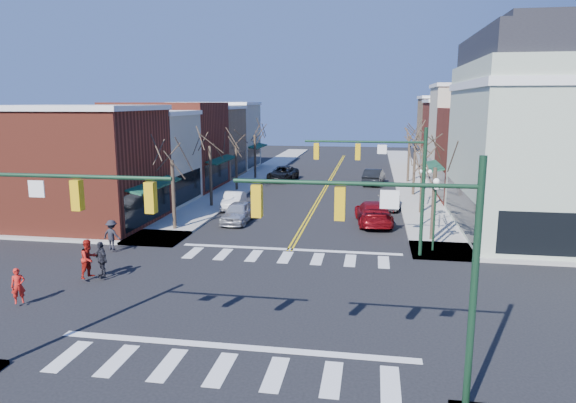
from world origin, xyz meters
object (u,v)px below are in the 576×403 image
at_px(car_right_near, 373,213).
at_px(pedestrian_dark_a, 101,259).
at_px(pedestrian_red_a, 18,286).
at_px(pedestrian_red_b, 89,259).
at_px(car_left_near, 238,212).
at_px(victorian_corner, 562,132).
at_px(pedestrian_dark_b, 112,235).
at_px(lamppost_midblock, 424,184).
at_px(car_right_mid, 389,200).
at_px(car_right_far, 374,177).
at_px(car_left_mid, 234,201).
at_px(car_left_far, 283,174).
at_px(lamppost_corner, 435,202).

distance_m(car_right_near, pedestrian_dark_a, 19.09).
xyz_separation_m(pedestrian_red_a, pedestrian_red_b, (1.21, 3.47, 0.19)).
xyz_separation_m(car_left_near, pedestrian_red_a, (-5.14, -16.53, 0.17)).
bearing_deg(car_left_near, victorian_corner, 2.59).
bearing_deg(victorian_corner, pedestrian_dark_a, -151.57).
relative_size(pedestrian_dark_a, pedestrian_dark_b, 1.01).
relative_size(car_left_near, car_right_near, 0.76).
height_order(lamppost_midblock, pedestrian_dark_b, lamppost_midblock).
xyz_separation_m(car_right_mid, pedestrian_dark_a, (-14.20, -19.57, 0.28)).
height_order(car_right_far, pedestrian_red_b, pedestrian_red_b).
height_order(car_right_far, pedestrian_red_a, car_right_far).
bearing_deg(car_right_near, lamppost_midblock, 171.77).
distance_m(car_left_mid, car_right_mid, 12.58).
bearing_deg(lamppost_midblock, car_left_near, -175.62).
relative_size(car_right_near, pedestrian_dark_a, 3.24).
height_order(car_right_mid, pedestrian_dark_a, pedestrian_dark_a).
bearing_deg(pedestrian_dark_a, car_left_near, 111.61).
bearing_deg(car_right_near, pedestrian_red_a, 43.81).
height_order(car_left_mid, pedestrian_red_b, pedestrian_red_b).
xyz_separation_m(lamppost_midblock, car_right_mid, (-2.19, 5.70, -2.21)).
relative_size(car_left_far, pedestrian_red_b, 2.96).
relative_size(car_left_near, car_right_mid, 0.99).
relative_size(lamppost_midblock, pedestrian_dark_a, 2.45).
distance_m(car_left_far, car_right_mid, 17.44).
bearing_deg(car_right_far, pedestrian_red_b, 75.18).
bearing_deg(car_right_mid, car_left_near, 36.49).
bearing_deg(car_left_mid, car_left_near, -75.26).
bearing_deg(car_right_near, car_right_far, -96.31).
distance_m(pedestrian_red_b, pedestrian_dark_a, 0.57).
distance_m(lamppost_midblock, car_left_near, 13.22).
relative_size(car_right_far, pedestrian_dark_a, 2.88).
height_order(car_right_near, pedestrian_dark_b, pedestrian_dark_b).
bearing_deg(car_right_near, pedestrian_dark_a, 40.78).
bearing_deg(pedestrian_red_b, lamppost_corner, -48.39).
relative_size(pedestrian_red_a, pedestrian_dark_b, 0.87).
bearing_deg(pedestrian_dark_a, pedestrian_red_a, -79.07).
xyz_separation_m(lamppost_midblock, pedestrian_dark_b, (-18.20, -9.45, -1.93)).
height_order(lamppost_midblock, car_right_mid, lamppost_midblock).
xyz_separation_m(car_right_far, pedestrian_dark_a, (-13.00, -32.01, 0.20)).
bearing_deg(car_right_mid, victorian_corner, 154.15).
bearing_deg(car_left_far, car_right_far, -1.82).
relative_size(lamppost_corner, car_right_far, 0.85).
bearing_deg(car_left_far, victorian_corner, -38.26).
height_order(lamppost_midblock, pedestrian_red_a, lamppost_midblock).
bearing_deg(pedestrian_dark_b, car_left_far, -89.82).
bearing_deg(car_right_mid, pedestrian_dark_a, 58.74).
height_order(car_left_mid, pedestrian_dark_a, pedestrian_dark_a).
bearing_deg(car_left_near, lamppost_corner, -21.69).
xyz_separation_m(car_left_near, pedestrian_dark_b, (-5.20, -8.46, 0.28)).
bearing_deg(lamppost_corner, pedestrian_dark_a, -155.80).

